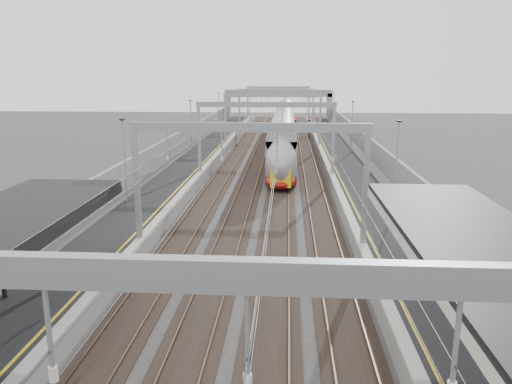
# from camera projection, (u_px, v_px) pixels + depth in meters

# --- Properties ---
(platform_left) EXTENTS (4.00, 120.00, 1.00)m
(platform_left) POSITION_uv_depth(u_px,v_px,m) (189.00, 170.00, 51.01)
(platform_left) COLOR black
(platform_left) RESTS_ON ground
(platform_right) EXTENTS (4.00, 120.00, 1.00)m
(platform_right) POSITION_uv_depth(u_px,v_px,m) (346.00, 172.00, 50.02)
(platform_right) COLOR black
(platform_right) RESTS_ON ground
(tracks) EXTENTS (11.40, 140.00, 0.20)m
(tracks) POSITION_uv_depth(u_px,v_px,m) (267.00, 176.00, 50.62)
(tracks) COLOR black
(tracks) RESTS_ON ground
(overhead_line) EXTENTS (13.00, 140.00, 6.60)m
(overhead_line) POSITION_uv_depth(u_px,v_px,m) (270.00, 110.00, 55.63)
(overhead_line) COLOR gray
(overhead_line) RESTS_ON platform_left
(overbridge) EXTENTS (22.00, 2.20, 6.90)m
(overbridge) POSITION_uv_depth(u_px,v_px,m) (278.00, 98.00, 102.80)
(overbridge) COLOR gray
(overbridge) RESTS_ON ground
(wall_left) EXTENTS (0.30, 120.00, 3.20)m
(wall_left) POSITION_uv_depth(u_px,v_px,m) (158.00, 159.00, 50.95)
(wall_left) COLOR gray
(wall_left) RESTS_ON ground
(wall_right) EXTENTS (0.30, 120.00, 3.20)m
(wall_right) POSITION_uv_depth(u_px,v_px,m) (379.00, 162.00, 49.57)
(wall_right) COLOR gray
(wall_right) RESTS_ON ground
(train) EXTENTS (2.85, 51.93, 4.50)m
(train) POSITION_uv_depth(u_px,v_px,m) (284.00, 135.00, 65.97)
(train) COLOR maroon
(train) RESTS_ON ground
(signal_green) EXTENTS (0.32, 0.32, 3.48)m
(signal_green) POSITION_uv_depth(u_px,v_px,m) (236.00, 130.00, 69.50)
(signal_green) COLOR black
(signal_green) RESTS_ON ground
(signal_red_near) EXTENTS (0.32, 0.32, 3.48)m
(signal_red_near) POSITION_uv_depth(u_px,v_px,m) (295.00, 124.00, 77.70)
(signal_red_near) COLOR black
(signal_red_near) RESTS_ON ground
(signal_red_far) EXTENTS (0.32, 0.32, 3.48)m
(signal_red_far) POSITION_uv_depth(u_px,v_px,m) (309.00, 124.00, 78.42)
(signal_red_far) COLOR black
(signal_red_far) RESTS_ON ground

